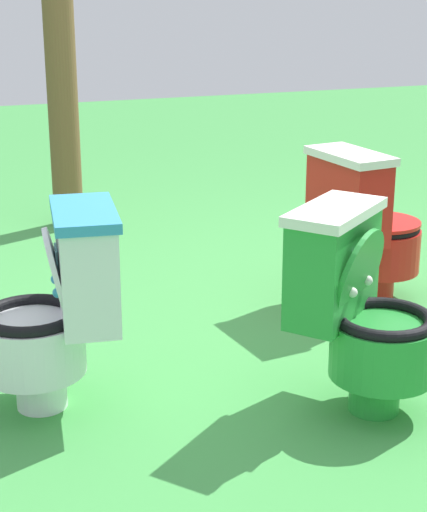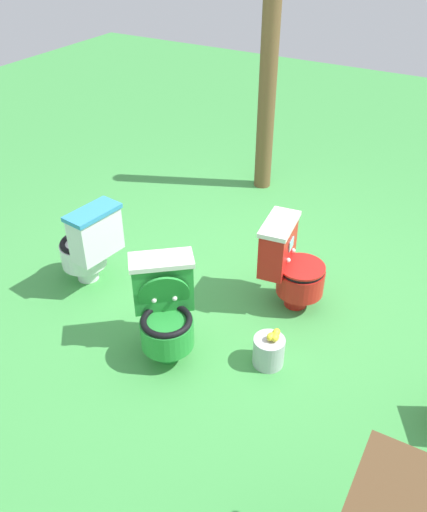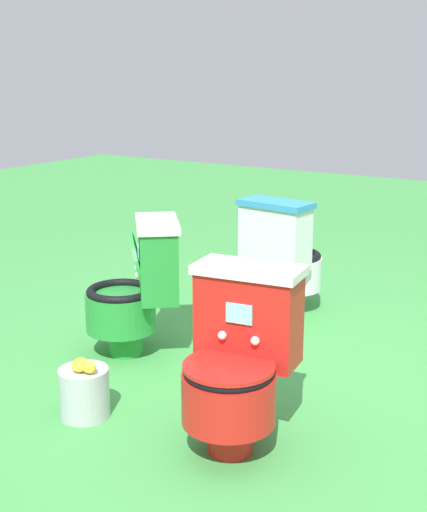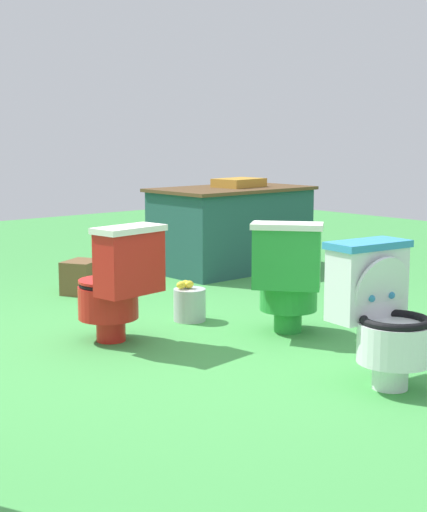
{
  "view_description": "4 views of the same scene",
  "coord_description": "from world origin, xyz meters",
  "px_view_note": "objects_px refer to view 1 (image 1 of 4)",
  "views": [
    {
      "loc": [
        3.32,
        -1.6,
        1.5
      ],
      "look_at": [
        0.3,
        -0.53,
        0.45
      ],
      "focal_mm": 61.52,
      "sensor_mm": 36.0,
      "label": 1
    },
    {
      "loc": [
        3.08,
        1.53,
        2.77
      ],
      "look_at": [
        0.12,
        -0.18,
        0.4
      ],
      "focal_mm": 37.6,
      "sensor_mm": 36.0,
      "label": 2
    },
    {
      "loc": [
        -1.41,
        2.62,
        1.48
      ],
      "look_at": [
        0.51,
        -0.43,
        0.52
      ],
      "focal_mm": 49.59,
      "sensor_mm": 36.0,
      "label": 3
    },
    {
      "loc": [
        -2.65,
        -3.45,
        1.26
      ],
      "look_at": [
        0.33,
        -0.0,
        0.54
      ],
      "focal_mm": 53.85,
      "sensor_mm": 36.0,
      "label": 4
    }
  ],
  "objects_px": {
    "toilet_red": "(366,226)",
    "wooden_post": "(60,53)",
    "toilet_green": "(359,308)",
    "toilet_white": "(58,308)"
  },
  "relations": [
    {
      "from": "toilet_white",
      "to": "toilet_green",
      "type": "height_order",
      "value": "same"
    },
    {
      "from": "toilet_green",
      "to": "toilet_white",
      "type": "bearing_deg",
      "value": -59.26
    },
    {
      "from": "toilet_red",
      "to": "wooden_post",
      "type": "relative_size",
      "value": 0.35
    },
    {
      "from": "wooden_post",
      "to": "toilet_green",
      "type": "bearing_deg",
      "value": 11.24
    },
    {
      "from": "toilet_green",
      "to": "toilet_red",
      "type": "bearing_deg",
      "value": -159.6
    },
    {
      "from": "toilet_red",
      "to": "toilet_green",
      "type": "relative_size",
      "value": 1.0
    },
    {
      "from": "toilet_white",
      "to": "toilet_green",
      "type": "xyz_separation_m",
      "value": [
        0.36,
        0.99,
        0.0
      ]
    },
    {
      "from": "toilet_red",
      "to": "wooden_post",
      "type": "bearing_deg",
      "value": -156.35
    },
    {
      "from": "toilet_white",
      "to": "toilet_green",
      "type": "relative_size",
      "value": 1.0
    },
    {
      "from": "toilet_red",
      "to": "toilet_white",
      "type": "bearing_deg",
      "value": -77.51
    }
  ]
}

